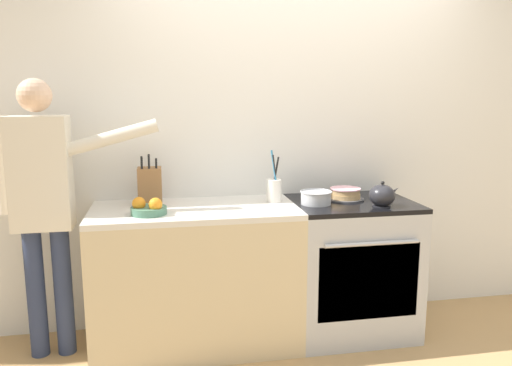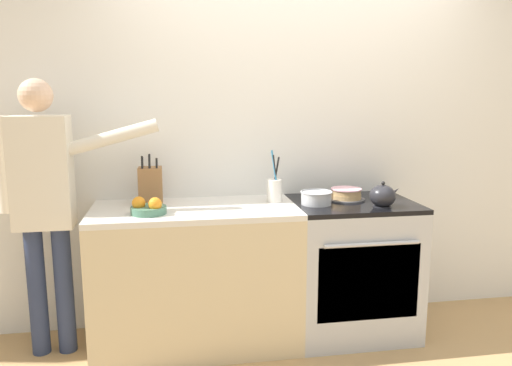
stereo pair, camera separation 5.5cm
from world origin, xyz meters
The scene contains 11 objects.
ground_plane centered at (0.00, 0.00, 0.00)m, with size 16.00×16.00×0.00m, color tan.
wall_back centered at (0.00, 0.66, 1.30)m, with size 8.00×0.04×2.60m.
counter_cabinet centered at (-0.72, 0.32, 0.45)m, with size 1.29×0.64×0.91m.
stove_range centered at (0.32, 0.32, 0.45)m, with size 0.80×0.67×0.91m.
layer_cake centered at (0.29, 0.38, 0.95)m, with size 0.25×0.25×0.08m.
tea_kettle centered at (0.45, 0.14, 0.98)m, with size 0.20×0.16×0.16m.
mixing_bowl centered at (0.06, 0.28, 0.95)m, with size 0.21×0.21×0.09m.
knife_block centered at (-1.00, 0.47, 1.03)m, with size 0.15×0.13×0.33m.
utensil_crock centered at (-0.20, 0.40, 0.99)m, with size 0.10×0.10×0.35m.
fruit_bowl centered at (-1.00, 0.19, 0.95)m, with size 0.21×0.21×0.11m.
person_baker centered at (-1.61, 0.35, 1.02)m, with size 0.95×0.20×1.70m.
Camera 1 is at (-0.90, -2.74, 1.62)m, focal length 35.00 mm.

